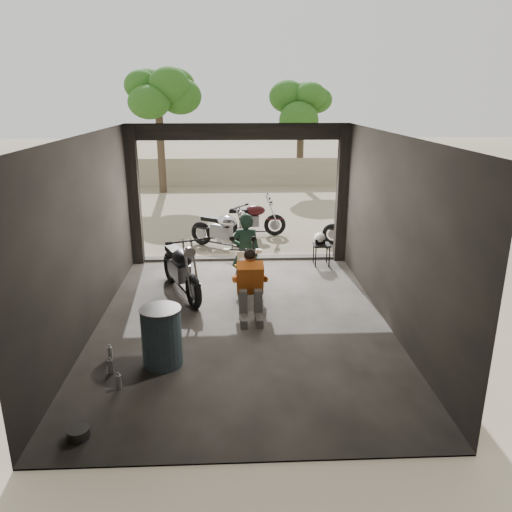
{
  "coord_description": "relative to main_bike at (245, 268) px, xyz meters",
  "views": [
    {
      "loc": [
        -0.13,
        -7.92,
        3.78
      ],
      "look_at": [
        0.26,
        0.6,
        1.03
      ],
      "focal_mm": 35.0,
      "sensor_mm": 36.0,
      "label": 1
    }
  ],
  "objects": [
    {
      "name": "main_bike",
      "position": [
        0.0,
        0.0,
        0.0
      ],
      "size": [
        0.82,
        1.69,
        1.09
      ],
      "primitive_type": null,
      "rotation": [
        0.0,
        0.0,
        -0.09
      ],
      "color": "beige",
      "rests_on": "ground"
    },
    {
      "name": "tree_right",
      "position": [
        2.73,
        12.63,
        3.01
      ],
      "size": [
        2.2,
        2.2,
        5.0
      ],
      "color": "#382B1E",
      "rests_on": "ground"
    },
    {
      "name": "garage",
      "position": [
        -0.07,
        -0.82,
        0.73
      ],
      "size": [
        7.0,
        7.13,
        3.2
      ],
      "color": "#2D2B28",
      "rests_on": "ground"
    },
    {
      "name": "outside_bike_a",
      "position": [
        -0.48,
        3.08,
        0.05
      ],
      "size": [
        1.86,
        1.57,
        1.19
      ],
      "primitive_type": null,
      "rotation": [
        0.0,
        0.0,
        0.99
      ],
      "color": "black",
      "rests_on": "ground"
    },
    {
      "name": "helmet",
      "position": [
        1.77,
        1.69,
        0.11
      ],
      "size": [
        0.28,
        0.29,
        0.26
      ],
      "primitive_type": "ellipsoid",
      "rotation": [
        0.0,
        0.0,
        -0.02
      ],
      "color": "silver",
      "rests_on": "stool"
    },
    {
      "name": "ground",
      "position": [
        -0.07,
        -1.37,
        -0.54
      ],
      "size": [
        80.0,
        80.0,
        0.0
      ],
      "primitive_type": "plane",
      "color": "#7A6D56",
      "rests_on": "ground"
    },
    {
      "name": "rider",
      "position": [
        0.03,
        0.23,
        0.25
      ],
      "size": [
        0.59,
        0.4,
        1.59
      ],
      "primitive_type": "imported",
      "rotation": [
        0.0,
        0.0,
        3.17
      ],
      "color": "black",
      "rests_on": "ground"
    },
    {
      "name": "tree_left",
      "position": [
        -3.07,
        11.13,
        3.44
      ],
      "size": [
        2.2,
        2.2,
        5.6
      ],
      "color": "#382B1E",
      "rests_on": "ground"
    },
    {
      "name": "outside_bike_c",
      "position": [
        3.02,
        3.13,
        -0.01
      ],
      "size": [
        1.71,
        1.11,
        1.08
      ],
      "primitive_type": null,
      "rotation": [
        0.0,
        0.0,
        1.26
      ],
      "color": "black",
      "rests_on": "ground"
    },
    {
      "name": "left_bike",
      "position": [
        -1.25,
        -0.01,
        0.1
      ],
      "size": [
        1.45,
        2.05,
        1.28
      ],
      "primitive_type": null,
      "rotation": [
        0.0,
        0.0,
        0.4
      ],
      "color": "black",
      "rests_on": "ground"
    },
    {
      "name": "outside_bike_b",
      "position": [
        0.27,
        4.29,
        0.03
      ],
      "size": [
        1.72,
        0.71,
        1.16
      ],
      "primitive_type": null,
      "rotation": [
        0.0,
        0.0,
        1.58
      ],
      "color": "#3B0E11",
      "rests_on": "ground"
    },
    {
      "name": "mechanic",
      "position": [
        0.07,
        -1.26,
        0.06
      ],
      "size": [
        0.63,
        0.85,
        1.21
      ],
      "primitive_type": null,
      "rotation": [
        0.0,
        0.0,
        0.02
      ],
      "color": "#CE601B",
      "rests_on": "ground"
    },
    {
      "name": "stool",
      "position": [
        1.82,
        1.63,
        -0.1
      ],
      "size": [
        0.38,
        0.38,
        0.52
      ],
      "rotation": [
        0.0,
        0.0,
        -0.26
      ],
      "color": "black",
      "rests_on": "ground"
    },
    {
      "name": "boundary_wall",
      "position": [
        -0.07,
        12.63,
        0.06
      ],
      "size": [
        18.0,
        0.3,
        1.2
      ],
      "primitive_type": "cube",
      "color": "gray",
      "rests_on": "ground"
    },
    {
      "name": "oil_drum",
      "position": [
        -1.26,
        -2.74,
        -0.1
      ],
      "size": [
        0.74,
        0.74,
        0.9
      ],
      "primitive_type": "cylinder",
      "rotation": [
        0.0,
        0.0,
        -0.35
      ],
      "color": "#3E5A68",
      "rests_on": "ground"
    },
    {
      "name": "sign_post",
      "position": [
        3.66,
        2.34,
        0.97
      ],
      "size": [
        0.75,
        0.08,
        2.26
      ],
      "rotation": [
        0.0,
        0.0,
        0.08
      ],
      "color": "black",
      "rests_on": "ground"
    }
  ]
}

